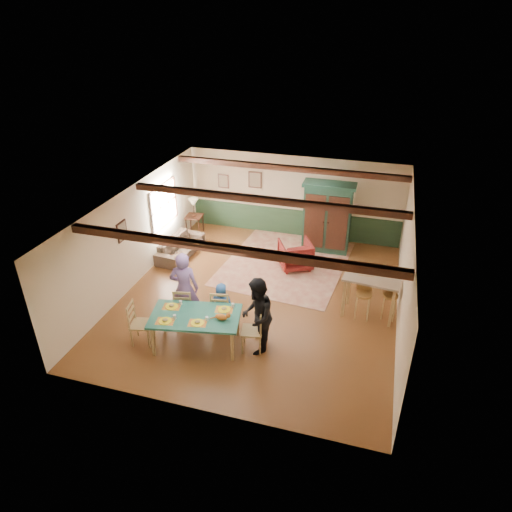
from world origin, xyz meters
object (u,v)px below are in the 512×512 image
(counter_table, at_px, (370,296))
(person_man, at_px, (185,288))
(dining_table, at_px, (196,330))
(dining_chair_far_left, at_px, (185,305))
(bar_stool_right, at_px, (390,300))
(armoire, at_px, (327,218))
(person_woman, at_px, (257,316))
(bar_stool_left, at_px, (363,299))
(dining_chair_end_left, at_px, (141,323))
(cat, at_px, (221,316))
(dining_chair_end_right, at_px, (252,330))
(sofa, at_px, (180,247))
(end_table, at_px, (195,225))
(dining_chair_far_right, at_px, (221,307))
(table_lamp, at_px, (194,207))
(armchair, at_px, (295,254))
(person_child, at_px, (222,304))

(counter_table, bearing_deg, person_man, -160.31)
(dining_table, relative_size, dining_chair_far_left, 1.89)
(dining_table, relative_size, bar_stool_right, 1.90)
(armoire, relative_size, counter_table, 1.68)
(person_woman, bearing_deg, bar_stool_left, 119.83)
(person_man, relative_size, armoire, 0.85)
(dining_chair_far_left, height_order, armoire, armoire)
(dining_chair_end_left, relative_size, person_man, 0.55)
(dining_chair_far_left, bearing_deg, person_man, -90.00)
(bar_stool_right, bearing_deg, dining_chair_end_left, -151.55)
(dining_chair_end_left, xyz_separation_m, bar_stool_left, (4.70, 2.34, 0.03))
(cat, relative_size, counter_table, 0.30)
(dining_chair_far_left, xyz_separation_m, cat, (1.18, -0.68, 0.40))
(dining_chair_end_right, bearing_deg, person_woman, 90.00)
(sofa, bearing_deg, end_table, 11.32)
(dining_chair_far_right, height_order, bar_stool_left, bar_stool_left)
(dining_table, bearing_deg, dining_chair_far_right, 71.91)
(dining_chair_end_right, xyz_separation_m, table_lamp, (-3.57, 5.14, 0.44))
(armchair, height_order, bar_stool_left, bar_stool_left)
(dining_chair_end_left, xyz_separation_m, person_man, (0.63, 1.01, 0.42))
(table_lamp, bearing_deg, dining_chair_far_right, -59.95)
(person_man, distance_m, armchair, 3.91)
(dining_chair_far_right, relative_size, person_child, 0.95)
(dining_chair_end_right, height_order, person_woman, person_woman)
(person_man, bearing_deg, armchair, -131.53)
(armoire, height_order, table_lamp, armoire)
(armchair, distance_m, counter_table, 2.89)
(dining_table, relative_size, dining_chair_end_left, 1.89)
(cat, height_order, sofa, cat)
(end_table, bearing_deg, dining_table, -66.48)
(person_man, bearing_deg, table_lamp, -80.17)
(person_child, bearing_deg, armchair, -120.37)
(dining_chair_far_left, xyz_separation_m, person_child, (0.84, 0.25, 0.03))
(dining_table, xyz_separation_m, counter_table, (3.61, 2.28, 0.14))
(armchair, distance_m, table_lamp, 3.97)
(end_table, relative_size, bar_stool_left, 0.59)
(dining_table, relative_size, table_lamp, 3.27)
(person_woman, bearing_deg, dining_table, -90.00)
(cat, xyz_separation_m, sofa, (-2.77, 3.84, -0.63))
(dining_chair_far_right, xyz_separation_m, bar_stool_right, (3.82, 1.45, -0.00))
(person_man, relative_size, cat, 4.79)
(counter_table, xyz_separation_m, bar_stool_right, (0.48, 0.02, -0.03))
(table_lamp, bearing_deg, person_child, -59.63)
(dining_chair_end_left, relative_size, counter_table, 0.78)
(table_lamp, bearing_deg, end_table, 0.00)
(dining_chair_end_left, xyz_separation_m, end_table, (-1.11, 5.61, -0.19))
(person_man, distance_m, armoire, 5.37)
(dining_table, height_order, table_lamp, table_lamp)
(dining_chair_far_right, relative_size, person_man, 0.55)
(armoire, relative_size, end_table, 3.38)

